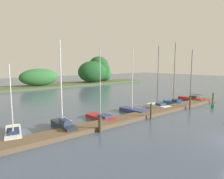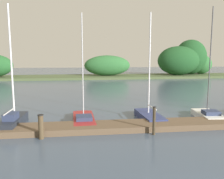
% 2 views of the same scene
% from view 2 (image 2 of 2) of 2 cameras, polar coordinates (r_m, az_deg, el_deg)
% --- Properties ---
extents(dock_pier, '(29.06, 1.80, 0.35)m').
position_cam_2_polar(dock_pier, '(14.65, 9.50, -8.46)').
color(dock_pier, brown).
rests_on(dock_pier, ground).
extents(far_shore, '(60.61, 8.27, 7.50)m').
position_cam_2_polar(far_shore, '(47.26, 6.64, 6.11)').
color(far_shore, '#4C5B38').
rests_on(far_shore, ground).
extents(sailboat_1, '(1.03, 3.62, 7.33)m').
position_cam_2_polar(sailboat_1, '(15.81, -22.56, -6.63)').
color(sailboat_1, '#232833').
rests_on(sailboat_1, ground).
extents(sailboat_2, '(1.50, 4.05, 6.98)m').
position_cam_2_polar(sailboat_2, '(15.72, -6.84, -6.91)').
color(sailboat_2, maroon).
rests_on(sailboat_2, ground).
extents(sailboat_3, '(1.41, 3.67, 7.12)m').
position_cam_2_polar(sailboat_3, '(16.48, 8.85, -5.99)').
color(sailboat_3, navy).
rests_on(sailboat_3, ground).
extents(sailboat_4, '(1.59, 3.24, 7.56)m').
position_cam_2_polar(sailboat_4, '(17.83, 22.06, -5.50)').
color(sailboat_4, white).
rests_on(sailboat_4, ground).
extents(mooring_piling_1, '(0.31, 0.31, 1.31)m').
position_cam_2_polar(mooring_piling_1, '(13.06, -16.73, -8.57)').
color(mooring_piling_1, '#4C3D28').
rests_on(mooring_piling_1, ground).
extents(mooring_piling_2, '(0.19, 0.19, 1.59)m').
position_cam_2_polar(mooring_piling_2, '(13.31, 10.09, -7.40)').
color(mooring_piling_2, '#3D3323').
rests_on(mooring_piling_2, ground).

